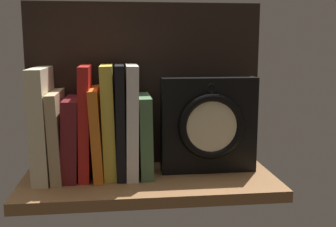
{
  "coord_description": "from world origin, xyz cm",
  "views": [
    {
      "loc": [
        -6.75,
        -90.73,
        30.68
      ],
      "look_at": [
        4.73,
        3.34,
        14.42
      ],
      "focal_mm": 43.41,
      "sensor_mm": 36.0,
      "label": 1
    }
  ],
  "objects_px": {
    "book_tan_shortstories": "(58,135)",
    "book_green_romantic": "(145,135)",
    "book_cream_twain": "(43,123)",
    "book_orange_pandolfini": "(97,132)",
    "book_black_skeptic": "(120,120)",
    "framed_clock": "(209,125)",
    "book_red_requiem": "(86,122)",
    "book_yellow_seinlanguage": "(109,121)",
    "book_maroon_dawkins": "(72,138)",
    "book_white_catcher": "(132,120)"
  },
  "relations": [
    {
      "from": "framed_clock",
      "to": "book_black_skeptic",
      "type": "bearing_deg",
      "value": 179.42
    },
    {
      "from": "book_red_requiem",
      "to": "book_cream_twain",
      "type": "bearing_deg",
      "value": 180.0
    },
    {
      "from": "book_red_requiem",
      "to": "book_black_skeptic",
      "type": "height_order",
      "value": "book_black_skeptic"
    },
    {
      "from": "book_cream_twain",
      "to": "book_black_skeptic",
      "type": "distance_m",
      "value": 0.18
    },
    {
      "from": "book_tan_shortstories",
      "to": "book_maroon_dawkins",
      "type": "distance_m",
      "value": 0.03
    },
    {
      "from": "book_red_requiem",
      "to": "framed_clock",
      "type": "height_order",
      "value": "book_red_requiem"
    },
    {
      "from": "book_orange_pandolfini",
      "to": "book_yellow_seinlanguage",
      "type": "relative_size",
      "value": 0.8
    },
    {
      "from": "book_black_skeptic",
      "to": "book_green_romantic",
      "type": "bearing_deg",
      "value": 0.0
    },
    {
      "from": "book_maroon_dawkins",
      "to": "book_orange_pandolfini",
      "type": "xyz_separation_m",
      "value": [
        0.06,
        0.0,
        0.01
      ]
    },
    {
      "from": "book_maroon_dawkins",
      "to": "book_green_romantic",
      "type": "height_order",
      "value": "book_green_romantic"
    },
    {
      "from": "book_green_romantic",
      "to": "framed_clock",
      "type": "bearing_deg",
      "value": -0.79
    },
    {
      "from": "book_orange_pandolfini",
      "to": "book_white_catcher",
      "type": "relative_size",
      "value": 0.8
    },
    {
      "from": "book_black_skeptic",
      "to": "book_green_romantic",
      "type": "xyz_separation_m",
      "value": [
        0.06,
        0.0,
        -0.04
      ]
    },
    {
      "from": "book_yellow_seinlanguage",
      "to": "book_black_skeptic",
      "type": "xyz_separation_m",
      "value": [
        0.03,
        0.0,
        0.0
      ]
    },
    {
      "from": "book_cream_twain",
      "to": "framed_clock",
      "type": "bearing_deg",
      "value": -0.31
    },
    {
      "from": "book_maroon_dawkins",
      "to": "book_orange_pandolfini",
      "type": "distance_m",
      "value": 0.06
    },
    {
      "from": "book_tan_shortstories",
      "to": "framed_clock",
      "type": "relative_size",
      "value": 0.87
    },
    {
      "from": "book_orange_pandolfini",
      "to": "book_black_skeptic",
      "type": "relative_size",
      "value": 0.8
    },
    {
      "from": "book_white_catcher",
      "to": "framed_clock",
      "type": "bearing_deg",
      "value": -0.66
    },
    {
      "from": "book_maroon_dawkins",
      "to": "book_black_skeptic",
      "type": "distance_m",
      "value": 0.12
    },
    {
      "from": "book_maroon_dawkins",
      "to": "book_yellow_seinlanguage",
      "type": "distance_m",
      "value": 0.09
    },
    {
      "from": "book_maroon_dawkins",
      "to": "framed_clock",
      "type": "distance_m",
      "value": 0.32
    },
    {
      "from": "book_cream_twain",
      "to": "book_tan_shortstories",
      "type": "distance_m",
      "value": 0.04
    },
    {
      "from": "book_maroon_dawkins",
      "to": "book_black_skeptic",
      "type": "height_order",
      "value": "book_black_skeptic"
    },
    {
      "from": "book_red_requiem",
      "to": "book_black_skeptic",
      "type": "xyz_separation_m",
      "value": [
        0.08,
        0.0,
        0.0
      ]
    },
    {
      "from": "book_red_requiem",
      "to": "book_black_skeptic",
      "type": "relative_size",
      "value": 0.99
    },
    {
      "from": "book_cream_twain",
      "to": "book_black_skeptic",
      "type": "relative_size",
      "value": 0.98
    },
    {
      "from": "book_red_requiem",
      "to": "book_white_catcher",
      "type": "bearing_deg",
      "value": 0.0
    },
    {
      "from": "book_green_romantic",
      "to": "book_cream_twain",
      "type": "bearing_deg",
      "value": 180.0
    },
    {
      "from": "book_cream_twain",
      "to": "book_orange_pandolfini",
      "type": "height_order",
      "value": "book_cream_twain"
    },
    {
      "from": "book_orange_pandolfini",
      "to": "book_green_romantic",
      "type": "height_order",
      "value": "book_orange_pandolfini"
    },
    {
      "from": "book_green_romantic",
      "to": "book_orange_pandolfini",
      "type": "bearing_deg",
      "value": 180.0
    },
    {
      "from": "book_white_catcher",
      "to": "book_orange_pandolfini",
      "type": "bearing_deg",
      "value": 180.0
    },
    {
      "from": "book_black_skeptic",
      "to": "book_orange_pandolfini",
      "type": "bearing_deg",
      "value": 180.0
    },
    {
      "from": "book_cream_twain",
      "to": "book_black_skeptic",
      "type": "xyz_separation_m",
      "value": [
        0.18,
        0.0,
        0.0
      ]
    },
    {
      "from": "framed_clock",
      "to": "book_tan_shortstories",
      "type": "bearing_deg",
      "value": 179.66
    },
    {
      "from": "book_maroon_dawkins",
      "to": "framed_clock",
      "type": "xyz_separation_m",
      "value": [
        0.32,
        -0.0,
        0.02
      ]
    },
    {
      "from": "book_maroon_dawkins",
      "to": "book_yellow_seinlanguage",
      "type": "relative_size",
      "value": 0.71
    },
    {
      "from": "book_black_skeptic",
      "to": "book_green_romantic",
      "type": "distance_m",
      "value": 0.07
    },
    {
      "from": "book_cream_twain",
      "to": "book_orange_pandolfini",
      "type": "bearing_deg",
      "value": 0.0
    },
    {
      "from": "book_maroon_dawkins",
      "to": "book_yellow_seinlanguage",
      "type": "xyz_separation_m",
      "value": [
        0.09,
        0.0,
        0.04
      ]
    },
    {
      "from": "book_maroon_dawkins",
      "to": "book_orange_pandolfini",
      "type": "relative_size",
      "value": 0.89
    },
    {
      "from": "book_cream_twain",
      "to": "book_red_requiem",
      "type": "relative_size",
      "value": 0.98
    },
    {
      "from": "book_tan_shortstories",
      "to": "book_green_romantic",
      "type": "distance_m",
      "value": 0.2
    },
    {
      "from": "book_tan_shortstories",
      "to": "book_yellow_seinlanguage",
      "type": "relative_size",
      "value": 0.77
    },
    {
      "from": "book_cream_twain",
      "to": "book_red_requiem",
      "type": "xyz_separation_m",
      "value": [
        0.1,
        0.0,
        0.0
      ]
    },
    {
      "from": "book_maroon_dawkins",
      "to": "book_red_requiem",
      "type": "bearing_deg",
      "value": 0.0
    },
    {
      "from": "book_cream_twain",
      "to": "book_maroon_dawkins",
      "type": "xyz_separation_m",
      "value": [
        0.06,
        0.0,
        -0.03
      ]
    },
    {
      "from": "book_cream_twain",
      "to": "book_yellow_seinlanguage",
      "type": "distance_m",
      "value": 0.15
    },
    {
      "from": "book_orange_pandolfini",
      "to": "framed_clock",
      "type": "height_order",
      "value": "framed_clock"
    }
  ]
}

